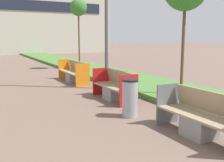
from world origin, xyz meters
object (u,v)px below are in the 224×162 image
(litter_bin, at_px, (130,98))
(bench_orange_frame, at_px, (74,74))
(bench_red_frame, at_px, (115,89))
(sapling_tree_far, at_px, (78,8))
(bench_grey_frame, at_px, (201,119))

(litter_bin, bearing_deg, bench_orange_frame, 84.60)
(bench_red_frame, height_order, bench_orange_frame, same)
(bench_orange_frame, distance_m, sapling_tree_far, 5.94)
(bench_red_frame, relative_size, litter_bin, 1.99)
(bench_red_frame, distance_m, sapling_tree_far, 9.23)
(litter_bin, xyz_separation_m, sapling_tree_far, (2.52, 10.15, 3.27))
(bench_grey_frame, relative_size, bench_red_frame, 1.04)
(litter_bin, bearing_deg, sapling_tree_far, 76.06)
(bench_orange_frame, bearing_deg, litter_bin, -95.40)
(litter_bin, distance_m, sapling_tree_far, 10.95)
(bench_red_frame, bearing_deg, bench_grey_frame, -89.98)
(bench_orange_frame, distance_m, litter_bin, 5.70)
(litter_bin, height_order, sapling_tree_far, sapling_tree_far)
(bench_grey_frame, relative_size, sapling_tree_far, 0.46)
(bench_orange_frame, bearing_deg, bench_red_frame, -90.09)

